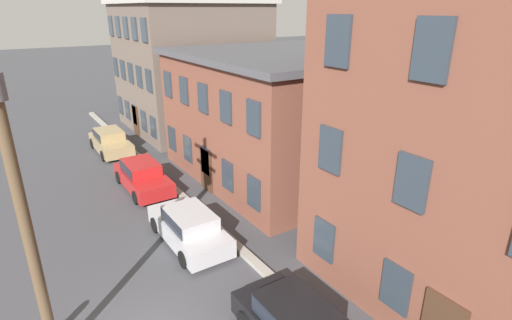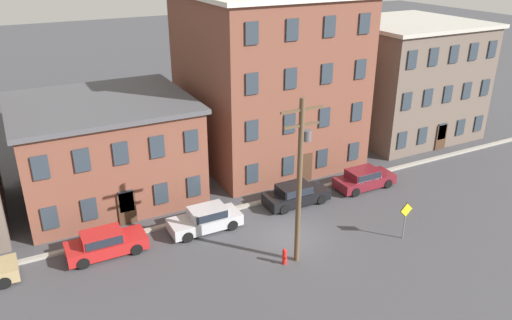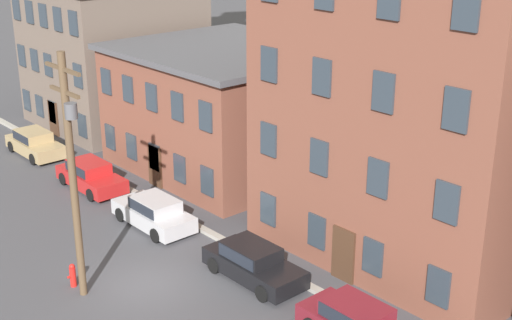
# 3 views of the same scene
# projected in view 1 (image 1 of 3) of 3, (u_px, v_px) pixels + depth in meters

# --- Properties ---
(kerb_strip) EXTENTS (56.00, 0.36, 0.16)m
(kerb_strip) POSITION_uv_depth(u_px,v_px,m) (279.00, 285.00, 13.36)
(kerb_strip) COLOR #9E998E
(kerb_strip) RESTS_ON ground_plane
(apartment_corner) EXTENTS (9.90, 9.54, 9.34)m
(apartment_corner) POSITION_uv_depth(u_px,v_px,m) (190.00, 66.00, 30.11)
(apartment_corner) COLOR #66564C
(apartment_corner) RESTS_ON ground_plane
(apartment_midblock) EXTENTS (11.54, 10.42, 6.67)m
(apartment_midblock) POSITION_uv_depth(u_px,v_px,m) (286.00, 113.00, 21.92)
(apartment_midblock) COLOR brown
(apartment_midblock) RESTS_ON ground_plane
(car_tan) EXTENTS (4.40, 1.92, 1.43)m
(car_tan) POSITION_uv_depth(u_px,v_px,m) (110.00, 140.00, 25.78)
(car_tan) COLOR tan
(car_tan) RESTS_ON ground_plane
(car_red) EXTENTS (4.40, 1.92, 1.43)m
(car_red) POSITION_uv_depth(u_px,v_px,m) (142.00, 175.00, 20.44)
(car_red) COLOR #B21E1E
(car_red) RESTS_ON ground_plane
(car_silver) EXTENTS (4.40, 1.92, 1.43)m
(car_silver) POSITION_uv_depth(u_px,v_px,m) (189.00, 226.00, 15.66)
(car_silver) COLOR #B7B7BC
(car_silver) RESTS_ON ground_plane
(utility_pole) EXTENTS (2.40, 0.44, 9.30)m
(utility_pole) POSITION_uv_depth(u_px,v_px,m) (15.00, 179.00, 8.81)
(utility_pole) COLOR brown
(utility_pole) RESTS_ON ground_plane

